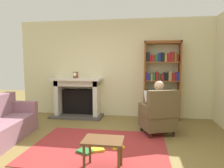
% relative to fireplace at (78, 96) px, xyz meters
% --- Properties ---
extents(ground, '(14.00, 14.00, 0.00)m').
position_rel_fireplace_xyz_m(ground, '(1.05, -2.30, -0.58)').
color(ground, olive).
extents(back_wall, '(5.60, 0.10, 2.70)m').
position_rel_fireplace_xyz_m(back_wall, '(1.05, 0.25, 0.77)').
color(back_wall, beige).
rests_on(back_wall, ground).
extents(area_rug, '(2.40, 1.80, 0.01)m').
position_rel_fireplace_xyz_m(area_rug, '(1.05, -2.00, -0.57)').
color(area_rug, maroon).
rests_on(area_rug, ground).
extents(fireplace, '(1.43, 0.64, 1.09)m').
position_rel_fireplace_xyz_m(fireplace, '(0.00, 0.00, 0.00)').
color(fireplace, '#4C4742').
rests_on(fireplace, ground).
extents(mantel_clock, '(0.14, 0.14, 0.17)m').
position_rel_fireplace_xyz_m(mantel_clock, '(-0.02, -0.10, 0.60)').
color(mantel_clock, brown).
rests_on(mantel_clock, fireplace).
extents(bookshelf, '(0.95, 0.32, 2.07)m').
position_rel_fireplace_xyz_m(bookshelf, '(2.32, 0.03, 0.42)').
color(bookshelf, brown).
rests_on(bookshelf, ground).
extents(armchair_reading, '(0.83, 0.82, 0.97)m').
position_rel_fireplace_xyz_m(armchair_reading, '(2.16, -1.19, -0.15)').
color(armchair_reading, '#331E14').
rests_on(armchair_reading, ground).
extents(seated_reader, '(0.50, 0.59, 1.14)m').
position_rel_fireplace_xyz_m(seated_reader, '(2.11, -1.08, 0.04)').
color(seated_reader, silver).
rests_on(seated_reader, ground).
extents(side_table, '(0.56, 0.39, 0.45)m').
position_rel_fireplace_xyz_m(side_table, '(1.28, -2.76, -0.20)').
color(side_table, brown).
rests_on(side_table, ground).
extents(scattered_books, '(0.81, 0.53, 0.04)m').
position_rel_fireplace_xyz_m(scattered_books, '(1.06, -2.18, -0.55)').
color(scattered_books, gold).
rests_on(scattered_books, area_rug).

